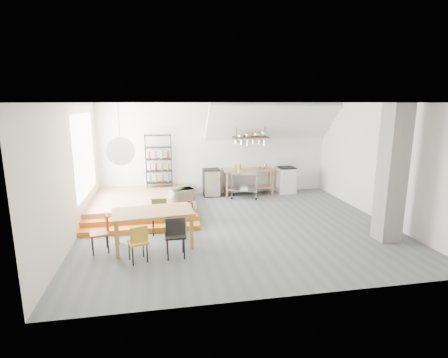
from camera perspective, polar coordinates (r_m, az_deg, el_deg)
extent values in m
plane|color=#566064|center=(9.33, 2.20, -7.71)|extent=(8.00, 8.00, 0.00)
cube|color=silver|center=(12.30, -1.28, 4.90)|extent=(8.00, 0.04, 3.20)
cube|color=silver|center=(8.94, -23.61, 1.01)|extent=(0.04, 7.00, 3.20)
cube|color=silver|center=(10.52, 24.09, 2.54)|extent=(0.04, 7.00, 3.20)
cube|color=white|center=(8.76, 2.38, 12.35)|extent=(8.00, 7.00, 0.02)
cube|color=white|center=(12.05, 7.75, 9.17)|extent=(4.40, 1.44, 1.32)
cube|color=white|center=(10.35, -21.76, 3.71)|extent=(0.02, 2.50, 2.20)
cube|color=#8A6545|center=(10.98, -12.99, -3.81)|extent=(3.00, 3.00, 0.40)
cube|color=#C76717|center=(9.17, -13.46, -7.97)|extent=(3.00, 0.35, 0.13)
cube|color=#C76717|center=(9.48, -13.37, -6.87)|extent=(3.00, 0.35, 0.27)
cube|color=gray|center=(8.92, 25.73, 0.78)|extent=(0.50, 0.50, 3.20)
cube|color=#8A6545|center=(12.30, 4.06, 1.47)|extent=(1.80, 0.60, 0.06)
cube|color=#8A6545|center=(12.44, 4.02, -1.38)|extent=(1.70, 0.55, 0.04)
cube|color=#8A6545|center=(12.82, 7.34, -0.21)|extent=(0.06, 0.06, 0.86)
cube|color=#8A6545|center=(12.43, 0.11, -0.50)|extent=(0.06, 0.06, 0.86)
cube|color=#8A6545|center=(12.42, 7.95, -0.64)|extent=(0.06, 0.06, 0.86)
cube|color=#8A6545|center=(12.01, 0.49, -0.96)|extent=(0.06, 0.06, 0.86)
cube|color=white|center=(12.80, 10.11, -0.23)|extent=(0.60, 0.60, 0.90)
cube|color=black|center=(12.71, 10.19, 1.84)|extent=(0.58, 0.58, 0.03)
cube|color=white|center=(12.95, 9.78, 2.63)|extent=(0.60, 0.05, 0.25)
cylinder|color=black|center=(12.89, 10.56, 2.08)|extent=(0.18, 0.18, 0.02)
cylinder|color=black|center=(12.79, 9.39, 2.05)|extent=(0.18, 0.18, 0.02)
cylinder|color=black|center=(12.63, 11.01, 1.85)|extent=(0.18, 0.18, 0.02)
cylinder|color=black|center=(12.53, 9.82, 1.82)|extent=(0.18, 0.18, 0.02)
cube|color=#412A1A|center=(11.94, 4.39, 6.81)|extent=(1.20, 0.50, 0.05)
cylinder|color=black|center=(11.78, 2.05, 9.57)|extent=(0.02, 0.02, 1.15)
cylinder|color=black|center=(12.04, 6.77, 9.55)|extent=(0.02, 0.02, 1.15)
cylinder|color=silver|center=(11.79, 2.07, 6.08)|extent=(0.16, 0.16, 0.12)
cylinder|color=silver|center=(11.84, 3.02, 6.00)|extent=(0.20, 0.20, 0.16)
cylinder|color=silver|center=(11.89, 3.96, 5.92)|extent=(0.16, 0.16, 0.20)
cylinder|color=silver|center=(11.94, 4.90, 6.12)|extent=(0.20, 0.20, 0.12)
cylinder|color=silver|center=(11.99, 5.83, 6.03)|extent=(0.16, 0.16, 0.16)
cylinder|color=silver|center=(12.05, 6.74, 5.95)|extent=(0.20, 0.20, 0.20)
cylinder|color=black|center=(12.08, -8.61, 3.18)|extent=(0.02, 0.02, 1.80)
cylinder|color=black|center=(12.09, -12.60, 3.03)|extent=(0.02, 0.02, 1.80)
cylinder|color=black|center=(11.73, -8.55, 2.91)|extent=(0.02, 0.02, 1.80)
cylinder|color=black|center=(11.73, -12.66, 2.75)|extent=(0.02, 0.02, 1.80)
cube|color=black|center=(12.04, -10.47, -0.55)|extent=(0.88, 0.38, 0.02)
cube|color=black|center=(11.96, -10.54, 1.32)|extent=(0.88, 0.38, 0.02)
cube|color=black|center=(11.89, -10.62, 3.21)|extent=(0.88, 0.38, 0.02)
cube|color=black|center=(11.84, -10.69, 5.12)|extent=(0.88, 0.38, 0.02)
cube|color=black|center=(11.79, -10.77, 7.05)|extent=(0.88, 0.38, 0.03)
cylinder|color=#368740|center=(12.01, -10.49, 0.10)|extent=(0.07, 0.07, 0.24)
cylinder|color=olive|center=(11.94, -10.57, 1.98)|extent=(0.07, 0.07, 0.24)
cylinder|color=brown|center=(11.87, -10.64, 3.87)|extent=(0.07, 0.07, 0.24)
cube|color=#8A6545|center=(9.68, -6.88, -3.61)|extent=(0.60, 0.40, 0.03)
cylinder|color=black|center=(9.89, -5.36, -3.74)|extent=(0.02, 0.02, 0.13)
cylinder|color=black|center=(9.86, -8.50, -3.87)|extent=(0.02, 0.02, 0.13)
cylinder|color=black|center=(9.56, -5.18, -4.30)|extent=(0.02, 0.02, 0.13)
cylinder|color=black|center=(9.53, -8.42, -4.43)|extent=(0.02, 0.02, 0.13)
sphere|color=white|center=(7.68, -16.51, 4.36)|extent=(0.60, 0.60, 0.60)
cube|color=olive|center=(8.00, -11.59, -5.32)|extent=(1.86, 1.18, 0.07)
cube|color=olive|center=(8.63, -6.45, -6.76)|extent=(0.09, 0.09, 0.77)
cube|color=olive|center=(8.51, -17.10, -7.52)|extent=(0.09, 0.09, 0.77)
cube|color=olive|center=(7.85, -5.32, -8.70)|extent=(0.09, 0.09, 0.77)
cube|color=olive|center=(7.73, -17.10, -9.58)|extent=(0.09, 0.09, 0.77)
cube|color=#B48E1E|center=(7.44, -13.92, -10.02)|extent=(0.46, 0.46, 0.04)
cube|color=#B48E1E|center=(7.21, -13.68, -8.79)|extent=(0.34, 0.14, 0.32)
cylinder|color=black|center=(7.36, -14.67, -12.11)|extent=(0.03, 0.03, 0.40)
cylinder|color=black|center=(7.42, -12.42, -11.77)|extent=(0.03, 0.03, 0.40)
cylinder|color=black|center=(7.62, -15.21, -11.26)|extent=(0.03, 0.03, 0.40)
cylinder|color=black|center=(7.69, -13.04, -10.94)|extent=(0.03, 0.03, 0.40)
cube|color=black|center=(7.48, -7.97, -9.12)|extent=(0.43, 0.43, 0.04)
cube|color=black|center=(7.21, -7.93, -7.71)|extent=(0.40, 0.05, 0.37)
cylinder|color=black|center=(7.41, -9.16, -11.41)|extent=(0.03, 0.03, 0.47)
cylinder|color=black|center=(7.43, -6.50, -11.27)|extent=(0.03, 0.03, 0.47)
cylinder|color=black|center=(7.72, -9.28, -10.41)|extent=(0.03, 0.03, 0.47)
cylinder|color=black|center=(7.74, -6.73, -10.28)|extent=(0.03, 0.03, 0.47)
cube|color=#596A32|center=(8.81, -10.50, -6.08)|extent=(0.40, 0.40, 0.04)
cube|color=#596A32|center=(8.91, -10.53, -4.22)|extent=(0.38, 0.05, 0.34)
cylinder|color=black|center=(9.03, -9.41, -7.10)|extent=(0.03, 0.03, 0.43)
cylinder|color=black|center=(9.04, -11.42, -7.16)|extent=(0.03, 0.03, 0.43)
cylinder|color=black|center=(8.73, -9.42, -7.79)|extent=(0.03, 0.03, 0.43)
cylinder|color=black|center=(8.74, -11.50, -7.85)|extent=(0.03, 0.03, 0.43)
cube|color=#BB411A|center=(8.12, -19.71, -8.33)|extent=(0.47, 0.47, 0.04)
cube|color=#BB411A|center=(8.05, -18.60, -6.60)|extent=(0.13, 0.37, 0.34)
cylinder|color=black|center=(8.06, -18.39, -10.06)|extent=(0.03, 0.03, 0.42)
cylinder|color=black|center=(8.35, -18.63, -9.29)|extent=(0.03, 0.03, 0.42)
cylinder|color=black|center=(8.04, -20.61, -10.28)|extent=(0.03, 0.03, 0.42)
cylinder|color=black|center=(8.33, -20.76, -9.50)|extent=(0.03, 0.03, 0.42)
cube|color=silver|center=(11.82, 3.39, 0.92)|extent=(0.99, 0.74, 0.04)
cube|color=silver|center=(11.94, 3.35, -1.74)|extent=(0.99, 0.74, 0.03)
cylinder|color=silver|center=(12.09, 5.38, -0.88)|extent=(0.03, 0.03, 0.84)
sphere|color=black|center=(12.19, 5.34, -2.71)|extent=(0.08, 0.08, 0.08)
cylinder|color=silver|center=(12.15, 1.51, -0.77)|extent=(0.03, 0.03, 0.84)
sphere|color=black|center=(12.25, 1.50, -2.59)|extent=(0.08, 0.08, 0.08)
cylinder|color=silver|center=(11.68, 5.29, -1.36)|extent=(0.03, 0.03, 0.84)
sphere|color=black|center=(11.78, 5.25, -3.25)|extent=(0.08, 0.08, 0.08)
cylinder|color=silver|center=(11.74, 1.28, -1.24)|extent=(0.03, 0.03, 0.84)
sphere|color=black|center=(11.84, 1.28, -3.12)|extent=(0.08, 0.08, 0.08)
cube|color=black|center=(12.18, -2.08, -0.57)|extent=(0.56, 0.56, 0.95)
imported|color=beige|center=(9.63, -6.90, -2.57)|extent=(0.71, 0.59, 0.33)
imported|color=silver|center=(12.34, 5.85, 1.75)|extent=(0.25, 0.25, 0.06)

